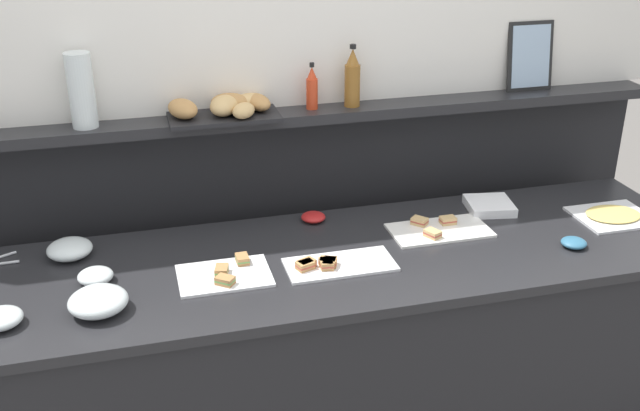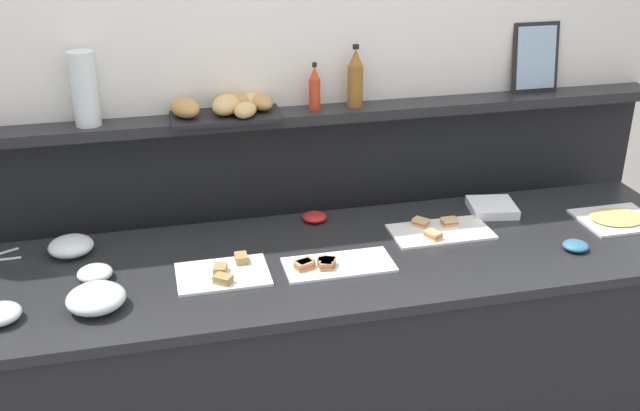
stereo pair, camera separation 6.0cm
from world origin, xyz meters
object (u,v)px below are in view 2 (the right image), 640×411
at_px(hot_sauce_bottle, 315,89).
at_px(sandwich_platter_side, 439,231).
at_px(napkin_stack, 492,207).
at_px(water_carafe, 84,89).
at_px(vinegar_bottle_amber, 355,79).
at_px(condiment_bowl_teal, 576,246).
at_px(condiment_bowl_dark, 315,217).
at_px(bread_basket, 229,106).
at_px(framed_picture, 536,57).
at_px(sandwich_platter_front, 332,265).
at_px(cold_cuts_platter, 617,219).
at_px(glass_bowl_small, 0,315).
at_px(glass_bowl_medium, 95,274).
at_px(sandwich_platter_rear, 224,273).
at_px(glass_bowl_extra, 96,299).
at_px(glass_bowl_large, 71,247).

bearing_deg(hot_sauce_bottle, sandwich_platter_side, -46.20).
bearing_deg(napkin_stack, water_carafe, 169.96).
bearing_deg(vinegar_bottle_amber, napkin_stack, -28.29).
height_order(condiment_bowl_teal, napkin_stack, napkin_stack).
relative_size(condiment_bowl_dark, condiment_bowl_teal, 1.03).
height_order(condiment_bowl_dark, bread_basket, bread_basket).
distance_m(sandwich_platter_side, napkin_stack, 0.29).
bearing_deg(condiment_bowl_dark, condiment_bowl_teal, -27.89).
relative_size(condiment_bowl_dark, water_carafe, 0.35).
relative_size(hot_sauce_bottle, bread_basket, 0.43).
relative_size(vinegar_bottle_amber, framed_picture, 0.85).
relative_size(sandwich_platter_front, water_carafe, 1.39).
bearing_deg(cold_cuts_platter, glass_bowl_small, -175.11).
bearing_deg(napkin_stack, glass_bowl_small, -167.92).
relative_size(sandwich_platter_side, condiment_bowl_dark, 3.98).
bearing_deg(hot_sauce_bottle, sandwich_platter_front, -97.17).
xyz_separation_m(glass_bowl_medium, glass_bowl_small, (-0.26, -0.19, 0.00)).
bearing_deg(sandwich_platter_rear, sandwich_platter_front, -4.59).
height_order(sandwich_platter_rear, bread_basket, bread_basket).
bearing_deg(glass_bowl_extra, vinegar_bottle_amber, 32.61).
relative_size(sandwich_platter_front, sandwich_platter_rear, 1.22).
bearing_deg(condiment_bowl_dark, framed_picture, 12.76).
bearing_deg(condiment_bowl_teal, vinegar_bottle_amber, 135.39).
relative_size(glass_bowl_large, vinegar_bottle_amber, 0.65).
xyz_separation_m(sandwich_platter_side, napkin_stack, (0.27, 0.13, 0.01)).
height_order(glass_bowl_large, condiment_bowl_dark, glass_bowl_large).
relative_size(vinegar_bottle_amber, hot_sauce_bottle, 1.34).
relative_size(sandwich_platter_side, napkin_stack, 2.14).
height_order(condiment_bowl_teal, bread_basket, bread_basket).
bearing_deg(sandwich_platter_rear, hot_sauce_bottle, 50.77).
bearing_deg(condiment_bowl_teal, framed_picture, 78.48).
bearing_deg(glass_bowl_small, sandwich_platter_rear, 9.80).
distance_m(condiment_bowl_dark, bread_basket, 0.52).
bearing_deg(vinegar_bottle_amber, glass_bowl_large, -167.18).
relative_size(sandwich_platter_rear, water_carafe, 1.14).
distance_m(sandwich_platter_rear, glass_bowl_medium, 0.41).
bearing_deg(hot_sauce_bottle, condiment_bowl_teal, -38.51).
height_order(glass_bowl_medium, vinegar_bottle_amber, vinegar_bottle_amber).
bearing_deg(sandwich_platter_side, condiment_bowl_dark, 153.93).
bearing_deg(sandwich_platter_side, glass_bowl_extra, -168.67).
bearing_deg(glass_bowl_large, glass_bowl_small, -114.59).
relative_size(condiment_bowl_teal, napkin_stack, 0.52).
relative_size(glass_bowl_small, condiment_bowl_dark, 1.37).
bearing_deg(framed_picture, sandwich_platter_front, -149.50).
bearing_deg(cold_cuts_platter, vinegar_bottle_amber, 153.69).
bearing_deg(glass_bowl_small, glass_bowl_extra, 1.30).
xyz_separation_m(sandwich_platter_front, condiment_bowl_teal, (0.85, -0.07, 0.00)).
xyz_separation_m(sandwich_platter_side, glass_bowl_extra, (-1.20, -0.24, 0.02)).
distance_m(glass_bowl_extra, vinegar_bottle_amber, 1.25).
height_order(cold_cuts_platter, condiment_bowl_teal, condiment_bowl_teal).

